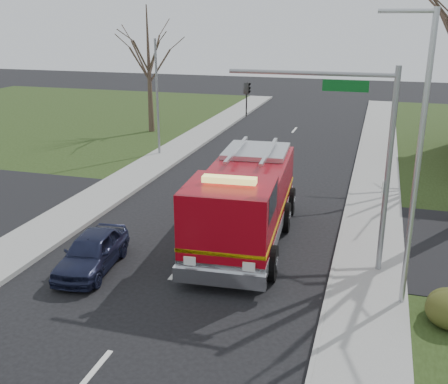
# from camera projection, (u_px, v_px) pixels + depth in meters

# --- Properties ---
(ground) EXTENTS (120.00, 120.00, 0.00)m
(ground) POSITION_uv_depth(u_px,v_px,m) (181.00, 267.00, 17.99)
(ground) COLOR black
(ground) RESTS_ON ground
(sidewalk_right) EXTENTS (2.40, 80.00, 0.15)m
(sidewalk_right) POSITION_uv_depth(u_px,v_px,m) (367.00, 290.00, 16.29)
(sidewalk_right) COLOR gray
(sidewalk_right) RESTS_ON ground
(sidewalk_left) EXTENTS (2.40, 80.00, 0.15)m
(sidewalk_left) POSITION_uv_depth(u_px,v_px,m) (26.00, 244.00, 19.64)
(sidewalk_left) COLOR gray
(sidewalk_left) RESTS_ON ground
(bare_tree_left) EXTENTS (4.50, 4.50, 9.00)m
(bare_tree_left) POSITION_uv_depth(u_px,v_px,m) (148.00, 56.00, 37.11)
(bare_tree_left) COLOR #3E2F24
(bare_tree_left) RESTS_ON ground
(traffic_signal_mast) EXTENTS (5.29, 0.18, 6.80)m
(traffic_signal_mast) POSITION_uv_depth(u_px,v_px,m) (349.00, 132.00, 16.45)
(traffic_signal_mast) COLOR gray
(traffic_signal_mast) RESTS_ON ground
(streetlight_pole) EXTENTS (1.48, 0.16, 8.40)m
(streetlight_pole) POSITION_uv_depth(u_px,v_px,m) (416.00, 157.00, 14.16)
(streetlight_pole) COLOR #B7BABF
(streetlight_pole) RESTS_ON ground
(utility_pole_far) EXTENTS (0.14, 0.14, 7.00)m
(utility_pole_far) POSITION_uv_depth(u_px,v_px,m) (157.00, 99.00, 31.44)
(utility_pole_far) COLOR gray
(utility_pole_far) RESTS_ON ground
(fire_engine) EXTENTS (3.69, 8.59, 3.39)m
(fire_engine) POSITION_uv_depth(u_px,v_px,m) (244.00, 204.00, 19.47)
(fire_engine) COLOR maroon
(fire_engine) RESTS_ON ground
(parked_car_maroon) EXTENTS (1.94, 3.96, 1.30)m
(parked_car_maroon) POSITION_uv_depth(u_px,v_px,m) (92.00, 252.00, 17.63)
(parked_car_maroon) COLOR #191D37
(parked_car_maroon) RESTS_ON ground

